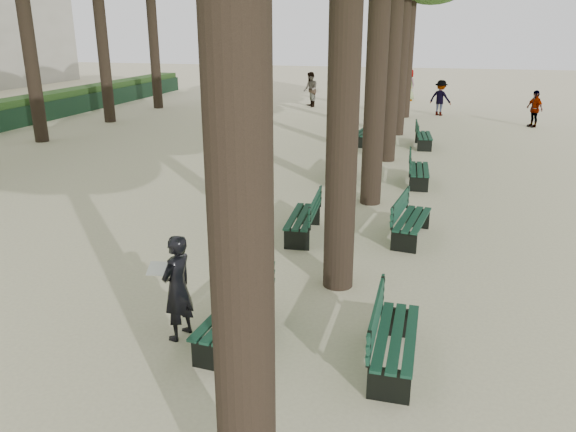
# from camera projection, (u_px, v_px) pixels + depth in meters

# --- Properties ---
(ground) EXTENTS (120.00, 120.00, 0.00)m
(ground) POSITION_uv_depth(u_px,v_px,m) (188.00, 368.00, 7.43)
(ground) COLOR beige
(ground) RESTS_ON ground
(bench_left_0) EXTENTS (0.72, 1.84, 0.92)m
(bench_left_0) POSITION_uv_depth(u_px,v_px,m) (234.00, 323.00, 8.01)
(bench_left_0) COLOR black
(bench_left_0) RESTS_ON ground
(bench_left_1) EXTENTS (0.68, 1.83, 0.92)m
(bench_left_1) POSITION_uv_depth(u_px,v_px,m) (303.00, 224.00, 12.03)
(bench_left_1) COLOR black
(bench_left_1) RESTS_ON ground
(bench_left_2) EXTENTS (0.59, 1.80, 0.92)m
(bench_left_2) POSITION_uv_depth(u_px,v_px,m) (341.00, 170.00, 16.65)
(bench_left_2) COLOR black
(bench_left_2) RESTS_ON ground
(bench_left_3) EXTENTS (0.80, 1.86, 0.92)m
(bench_left_3) POSITION_uv_depth(u_px,v_px,m) (363.00, 137.00, 21.58)
(bench_left_3) COLOR black
(bench_left_3) RESTS_ON ground
(bench_right_0) EXTENTS (0.59, 1.80, 0.92)m
(bench_right_0) POSITION_uv_depth(u_px,v_px,m) (395.00, 348.00, 7.40)
(bench_right_0) COLOR black
(bench_right_0) RESTS_ON ground
(bench_right_1) EXTENTS (0.81, 1.86, 0.92)m
(bench_right_1) POSITION_uv_depth(u_px,v_px,m) (411.00, 227.00, 11.87)
(bench_right_1) COLOR black
(bench_right_1) RESTS_ON ground
(bench_right_2) EXTENTS (0.66, 1.83, 0.92)m
(bench_right_2) POSITION_uv_depth(u_px,v_px,m) (419.00, 175.00, 16.03)
(bench_right_2) COLOR black
(bench_right_2) RESTS_ON ground
(bench_right_3) EXTENTS (0.72, 1.84, 0.92)m
(bench_right_3) POSITION_uv_depth(u_px,v_px,m) (423.00, 140.00, 21.02)
(bench_right_3) COLOR black
(bench_right_3) RESTS_ON ground
(man_with_map) EXTENTS (0.67, 0.69, 1.57)m
(man_with_map) POSITION_uv_depth(u_px,v_px,m) (177.00, 288.00, 7.95)
(man_with_map) COLOR black
(man_with_map) RESTS_ON ground
(pedestrian_c) EXTENTS (0.78, 0.99, 1.64)m
(pedestrian_c) POSITION_uv_depth(u_px,v_px,m) (534.00, 109.00, 25.11)
(pedestrian_c) COLOR #262628
(pedestrian_c) RESTS_ON ground
(pedestrian_a) EXTENTS (0.81, 1.00, 1.92)m
(pedestrian_a) POSITION_uv_depth(u_px,v_px,m) (310.00, 90.00, 31.49)
(pedestrian_a) COLOR #262628
(pedestrian_a) RESTS_ON ground
(pedestrian_d) EXTENTS (0.95, 0.90, 1.90)m
(pedestrian_d) POSITION_uv_depth(u_px,v_px,m) (409.00, 85.00, 34.11)
(pedestrian_d) COLOR #262628
(pedestrian_d) RESTS_ON ground
(pedestrian_b) EXTENTS (1.18, 0.81, 1.76)m
(pedestrian_b) POSITION_uv_depth(u_px,v_px,m) (440.00, 98.00, 28.46)
(pedestrian_b) COLOR #262628
(pedestrian_b) RESTS_ON ground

